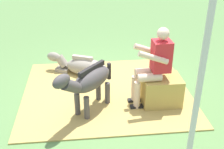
{
  "coord_description": "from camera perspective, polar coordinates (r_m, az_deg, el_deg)",
  "views": [
    {
      "loc": [
        0.47,
        4.57,
        2.81
      ],
      "look_at": [
        0.01,
        0.22,
        0.55
      ],
      "focal_mm": 46.49,
      "sensor_mm": 36.0,
      "label": 1
    }
  ],
  "objects": [
    {
      "name": "ground_plane",
      "position": [
        5.38,
        -0.18,
        -4.12
      ],
      "size": [
        24.0,
        24.0,
        0.0
      ],
      "primitive_type": "plane",
      "color": "#608C4C"
    },
    {
      "name": "hay_patch",
      "position": [
        5.48,
        -1.08,
        -3.34
      ],
      "size": [
        3.08,
        2.66,
        0.02
      ],
      "primitive_type": "cube",
      "color": "tan",
      "rests_on": "ground"
    },
    {
      "name": "hay_bale",
      "position": [
        5.09,
        9.64,
        -3.15
      ],
      "size": [
        0.65,
        0.51,
        0.52
      ],
      "primitive_type": "cube",
      "color": "tan",
      "rests_on": "ground"
    },
    {
      "name": "person_seated",
      "position": [
        4.8,
        8.2,
        2.08
      ],
      "size": [
        0.67,
        0.43,
        1.4
      ],
      "color": "beige",
      "rests_on": "ground"
    },
    {
      "name": "pony_standing",
      "position": [
        4.66,
        -4.61,
        -1.38
      ],
      "size": [
        1.01,
        1.1,
        0.95
      ],
      "color": "#4C4747",
      "rests_on": "ground"
    },
    {
      "name": "pony_lying",
      "position": [
        6.07,
        -5.9,
        1.64
      ],
      "size": [
        1.33,
        0.78,
        0.42
      ],
      "color": "gray",
      "rests_on": "ground"
    },
    {
      "name": "tent_pole_left",
      "position": [
        2.9,
        15.96,
        -7.72
      ],
      "size": [
        0.06,
        0.06,
        2.39
      ],
      "primitive_type": "cylinder",
      "color": "silver",
      "rests_on": "ground"
    }
  ]
}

